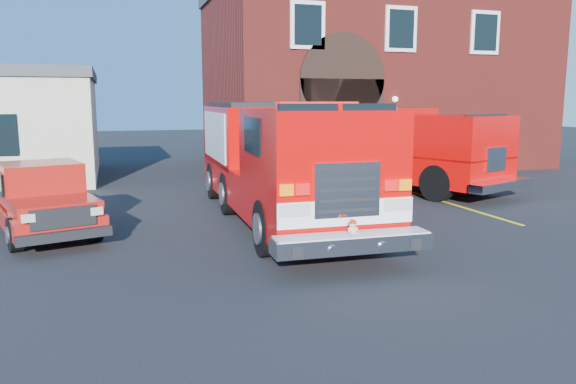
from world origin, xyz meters
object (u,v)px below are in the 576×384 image
object	(u,v)px
fire_engine	(279,159)
secondary_truck	(389,144)
pickup_truck	(40,199)
fire_station	(368,78)

from	to	relation	value
fire_engine	secondary_truck	world-z (taller)	fire_engine
pickup_truck	fire_station	bearing A→B (deg)	39.13
fire_station	pickup_truck	xyz separation A→B (m)	(-14.10, -11.47, -3.44)
pickup_truck	fire_engine	bearing A→B (deg)	-3.92
fire_station	pickup_truck	world-z (taller)	fire_station
fire_station	fire_engine	xyz separation A→B (m)	(-8.19, -11.87, -2.64)
pickup_truck	secondary_truck	size ratio (longest dim) A/B	0.60
fire_station	fire_engine	distance (m)	14.67
fire_engine	pickup_truck	bearing A→B (deg)	176.08
fire_engine	pickup_truck	world-z (taller)	fire_engine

